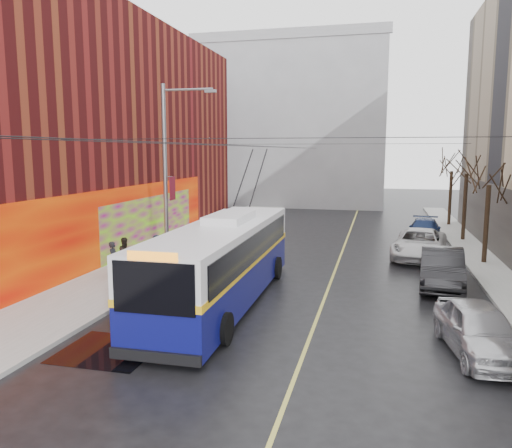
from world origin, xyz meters
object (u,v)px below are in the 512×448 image
Objects in this scene: streetlight_pole at (168,174)px; pedestrian_b at (126,255)px; tree_near at (490,170)px; parked_car_a at (479,329)px; following_car at (252,237)px; trolleybus at (223,261)px; tree_mid at (467,162)px; parked_car_c at (419,244)px; pedestrian_c at (157,251)px; pedestrian_a at (114,259)px; tree_far at (452,161)px; parked_car_d at (425,230)px; parked_car_b at (442,268)px.

pedestrian_b is (-2.14, -0.43, -3.86)m from streetlight_pole.
tree_near is at bearing -37.70° from pedestrian_b.
tree_near is 1.43× the size of parked_car_a.
trolleybus is at bearing -83.84° from following_car.
parked_car_c is (-3.20, -6.11, -4.45)m from tree_mid.
streetlight_pole is 1.41× the size of tree_near.
pedestrian_a is at bearing 99.83° from pedestrian_c.
parked_car_c is at bearing -103.72° from tree_far.
streetlight_pole is 2.01× the size of parked_car_a.
parked_car_c is 5.92m from parked_car_d.
streetlight_pole is 14.84m from parked_car_a.
parked_car_d is at bearing 93.81° from parked_car_b.
trolleybus reaches higher than parked_car_d.
streetlight_pole is at bearing -129.49° from parked_car_d.
parked_car_c is (-0.69, 13.54, 0.04)m from parked_car_a.
streetlight_pole is at bearing -64.03° from pedestrian_a.
tree_mid is (15.14, 13.00, 0.41)m from streetlight_pole.
pedestrian_a is (-4.51, -8.24, 0.19)m from following_car.
tree_near is 13.57m from parked_car_a.
tree_far is (0.00, 7.00, -0.11)m from tree_mid.
trolleybus is 6.76m from pedestrian_b.
tree_near is 7.07m from parked_car_b.
parked_car_b is at bearing -98.03° from tree_far.
parked_car_a is at bearing -80.96° from pedestrian_b.
pedestrian_c is (-4.86, 4.45, -0.72)m from trolleybus.
tree_near is at bearing 21.62° from streetlight_pole.
following_car is (-12.85, -6.18, -4.47)m from tree_mid.
pedestrian_a is at bearing 151.83° from parked_car_a.
following_car is 8.50m from pedestrian_b.
tree_near is 0.96× the size of tree_mid.
pedestrian_a is at bearing -153.00° from pedestrian_b.
tree_near is 13.54m from following_car.
parked_car_a is 2.73× the size of pedestrian_a.
parked_car_d is 2.95× the size of pedestrian_b.
streetlight_pole is 19.96m from tree_mid.
tree_near reaches higher than pedestrian_a.
tree_mid is at bearing 55.29° from trolleybus.
streetlight_pole is 1.55× the size of parked_car_c.
pedestrian_b is (-14.08, -7.32, 0.18)m from parked_car_c.
tree_mid is 7.00m from tree_far.
parked_car_c is (-3.20, -13.11, -4.33)m from tree_far.
parked_car_c is at bearing 99.92° from parked_car_b.
parked_car_b reaches higher than parked_car_a.
tree_near is 3.92× the size of pedestrian_c.
tree_near reaches higher than pedestrian_c.
pedestrian_b is (-17.28, -13.43, -4.27)m from tree_mid.
streetlight_pole is 4.44m from pedestrian_b.
pedestrian_c is at bearing -143.13° from tree_mid.
tree_far is 1.33× the size of parked_car_d.
pedestrian_c is (-1.07, 0.84, -3.88)m from streetlight_pole.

